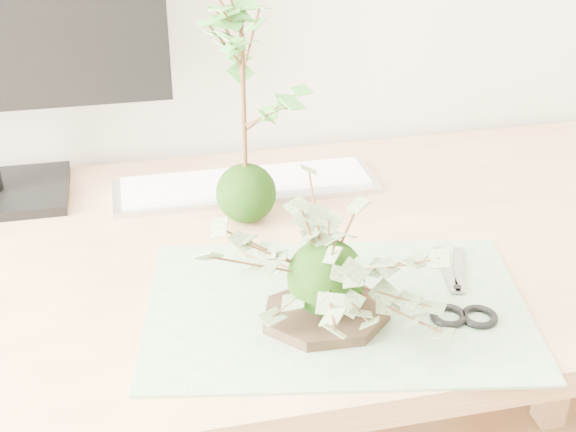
{
  "coord_description": "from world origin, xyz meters",
  "views": [
    {
      "loc": [
        -0.2,
        0.25,
        1.34
      ],
      "look_at": [
        0.0,
        1.14,
        0.84
      ],
      "focal_mm": 50.0,
      "sensor_mm": 36.0,
      "label": 1
    }
  ],
  "objects_px": {
    "desk": "(262,299)",
    "ivy_kokedama": "(327,246)",
    "maple_kokedama": "(242,50)",
    "keyboard": "(246,185)"
  },
  "relations": [
    {
      "from": "maple_kokedama",
      "to": "keyboard",
      "type": "xyz_separation_m",
      "value": [
        0.02,
        0.11,
        -0.26
      ]
    },
    {
      "from": "desk",
      "to": "ivy_kokedama",
      "type": "bearing_deg",
      "value": -77.16
    },
    {
      "from": "maple_kokedama",
      "to": "keyboard",
      "type": "distance_m",
      "value": 0.28
    },
    {
      "from": "ivy_kokedama",
      "to": "desk",
      "type": "bearing_deg",
      "value": 102.84
    },
    {
      "from": "desk",
      "to": "ivy_kokedama",
      "type": "relative_size",
      "value": 4.77
    },
    {
      "from": "maple_kokedama",
      "to": "desk",
      "type": "bearing_deg",
      "value": -87.7
    },
    {
      "from": "ivy_kokedama",
      "to": "keyboard",
      "type": "relative_size",
      "value": 0.77
    },
    {
      "from": "ivy_kokedama",
      "to": "keyboard",
      "type": "bearing_deg",
      "value": 94.46
    },
    {
      "from": "ivy_kokedama",
      "to": "maple_kokedama",
      "type": "height_order",
      "value": "maple_kokedama"
    },
    {
      "from": "ivy_kokedama",
      "to": "maple_kokedama",
      "type": "distance_m",
      "value": 0.33
    }
  ]
}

